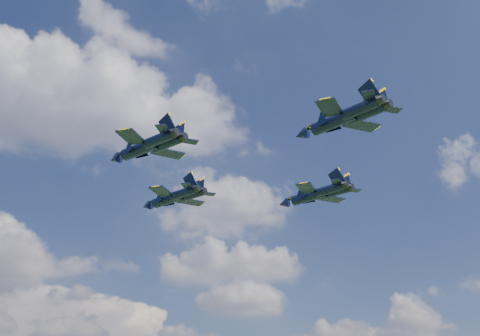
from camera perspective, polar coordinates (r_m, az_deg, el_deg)
name	(u,v)px	position (r m, az deg, el deg)	size (l,w,h in m)	color
jet_lead	(166,199)	(112.25, -7.01, -2.98)	(13.74, 15.12, 3.94)	black
jet_left	(138,149)	(88.19, -9.63, 1.75)	(13.27, 14.30, 3.76)	black
jet_right	(307,197)	(115.61, 6.36, -2.71)	(14.15, 16.25, 4.16)	black
jet_slot	(331,122)	(88.56, 8.61, 4.31)	(13.31, 16.31, 4.09)	black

